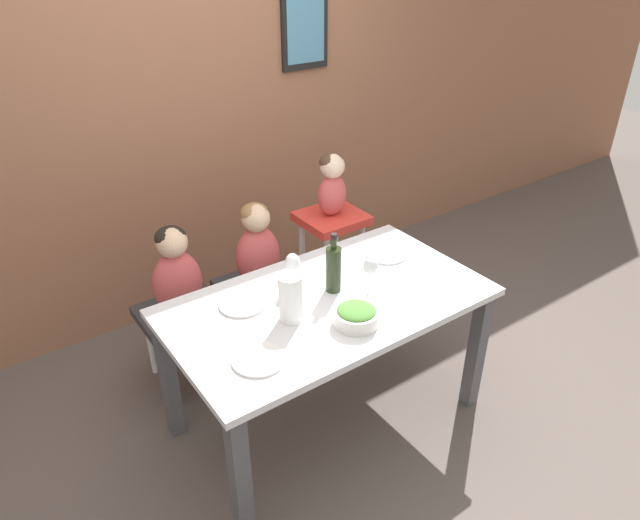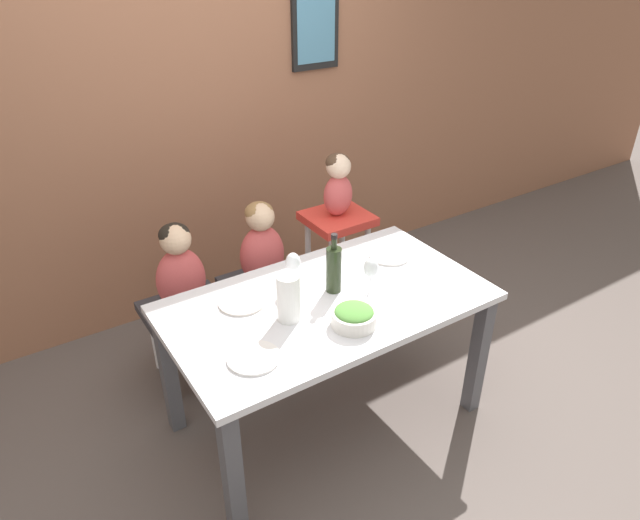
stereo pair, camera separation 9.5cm
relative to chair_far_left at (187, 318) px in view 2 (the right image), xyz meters
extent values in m
plane|color=#564C47|center=(0.46, -0.70, -0.39)|extent=(14.00, 14.00, 0.00)
cube|color=#8E5B42|center=(0.46, 0.72, 0.96)|extent=(10.00, 0.06, 2.70)
cube|color=black|center=(1.27, 0.68, 1.30)|extent=(0.34, 0.02, 0.47)
cube|color=teal|center=(1.27, 0.67, 1.30)|extent=(0.28, 0.00, 0.38)
cube|color=silver|center=(0.46, -0.70, 0.34)|extent=(1.49, 0.84, 0.03)
cube|color=#4C4C51|center=(-0.23, -1.06, -0.03)|extent=(0.07, 0.07, 0.71)
cube|color=#4C4C51|center=(1.14, -1.06, -0.03)|extent=(0.07, 0.07, 0.71)
cube|color=#4C4C51|center=(-0.23, -0.34, -0.03)|extent=(0.07, 0.07, 0.71)
cube|color=#4C4C51|center=(1.14, -0.34, -0.03)|extent=(0.07, 0.07, 0.71)
cylinder|color=silver|center=(-0.15, -0.15, -0.18)|extent=(0.04, 0.04, 0.40)
cylinder|color=silver|center=(0.15, -0.15, -0.18)|extent=(0.04, 0.04, 0.40)
cylinder|color=silver|center=(-0.15, 0.15, -0.18)|extent=(0.04, 0.04, 0.40)
cylinder|color=silver|center=(0.15, 0.15, -0.18)|extent=(0.04, 0.04, 0.40)
cube|color=#2D2D33|center=(0.00, 0.00, 0.04)|extent=(0.44, 0.41, 0.05)
cylinder|color=silver|center=(0.33, -0.15, -0.18)|extent=(0.04, 0.04, 0.40)
cylinder|color=silver|center=(0.64, -0.15, -0.18)|extent=(0.04, 0.04, 0.40)
cylinder|color=silver|center=(0.33, 0.15, -0.18)|extent=(0.04, 0.04, 0.40)
cylinder|color=silver|center=(0.64, 0.15, -0.18)|extent=(0.04, 0.04, 0.40)
cube|color=#2D2D33|center=(0.48, 0.00, 0.04)|extent=(0.44, 0.41, 0.05)
cylinder|color=silver|center=(0.86, -0.13, -0.03)|extent=(0.04, 0.04, 0.70)
cylinder|color=silver|center=(1.13, -0.13, -0.03)|extent=(0.04, 0.04, 0.70)
cylinder|color=silver|center=(0.86, 0.13, -0.03)|extent=(0.04, 0.04, 0.70)
cylinder|color=silver|center=(1.13, 0.13, -0.03)|extent=(0.04, 0.04, 0.70)
cube|color=red|center=(1.00, 0.00, 0.34)|extent=(0.37, 0.35, 0.05)
ellipsoid|color=#C64C4C|center=(0.00, 0.00, 0.25)|extent=(0.26, 0.19, 0.36)
sphere|color=#D6AD89|center=(0.00, 0.00, 0.49)|extent=(0.16, 0.16, 0.16)
ellipsoid|color=black|center=(0.00, 0.01, 0.51)|extent=(0.16, 0.15, 0.11)
ellipsoid|color=#C64C4C|center=(0.48, 0.00, 0.25)|extent=(0.26, 0.19, 0.36)
sphere|color=#D6AD89|center=(0.48, 0.00, 0.49)|extent=(0.16, 0.16, 0.16)
ellipsoid|color=olive|center=(0.48, 0.01, 0.51)|extent=(0.16, 0.15, 0.11)
ellipsoid|color=#C64C4C|center=(1.00, 0.00, 0.49)|extent=(0.18, 0.13, 0.25)
sphere|color=beige|center=(1.00, 0.00, 0.67)|extent=(0.14, 0.14, 0.14)
ellipsoid|color=#473323|center=(1.00, 0.01, 0.69)|extent=(0.14, 0.14, 0.10)
cylinder|color=#232D19|center=(0.52, -0.65, 0.47)|extent=(0.07, 0.07, 0.22)
cylinder|color=#232D19|center=(0.52, -0.65, 0.62)|extent=(0.03, 0.03, 0.07)
cylinder|color=black|center=(0.52, -0.65, 0.64)|extent=(0.03, 0.03, 0.02)
cylinder|color=white|center=(0.23, -0.74, 0.47)|extent=(0.10, 0.10, 0.22)
cylinder|color=white|center=(0.65, -0.77, 0.36)|extent=(0.06, 0.06, 0.00)
cylinder|color=white|center=(0.65, -0.77, 0.40)|extent=(0.01, 0.01, 0.09)
ellipsoid|color=white|center=(0.65, -0.77, 0.49)|extent=(0.07, 0.07, 0.10)
cylinder|color=white|center=(0.38, -0.53, 0.36)|extent=(0.06, 0.06, 0.00)
cylinder|color=white|center=(0.38, -0.53, 0.40)|extent=(0.01, 0.01, 0.09)
ellipsoid|color=white|center=(0.38, -0.53, 0.49)|extent=(0.07, 0.07, 0.10)
cylinder|color=silver|center=(0.45, -0.93, 0.39)|extent=(0.20, 0.20, 0.07)
ellipsoid|color=#4C8438|center=(0.45, -0.93, 0.42)|extent=(0.17, 0.17, 0.05)
cylinder|color=silver|center=(-0.03, -0.90, 0.36)|extent=(0.22, 0.22, 0.01)
cylinder|color=silver|center=(0.11, -0.52, 0.36)|extent=(0.22, 0.22, 0.01)
cylinder|color=silver|center=(0.95, -0.55, 0.36)|extent=(0.22, 0.22, 0.01)
camera|label=1|loc=(-0.85, -2.47, 1.84)|focal=32.00mm
camera|label=2|loc=(-0.77, -2.53, 1.84)|focal=32.00mm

